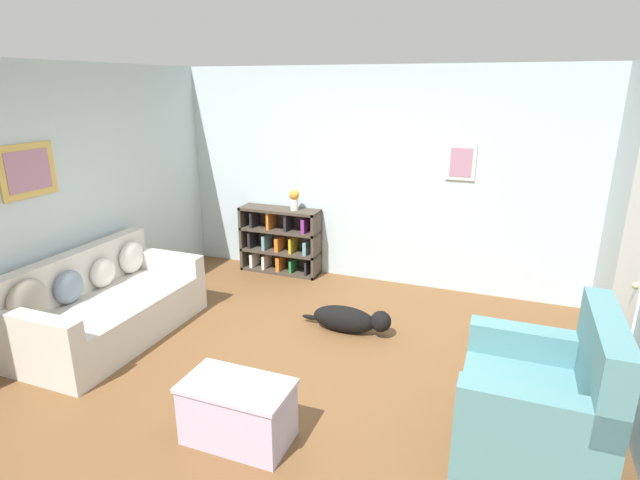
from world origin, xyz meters
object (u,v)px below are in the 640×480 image
at_px(bookshelf, 281,241).
at_px(couch, 106,307).
at_px(vase, 294,199).
at_px(coffee_table, 238,410).
at_px(recliner_chair, 541,404).
at_px(dog, 350,319).

bearing_deg(bookshelf, couch, -110.41).
bearing_deg(vase, coffee_table, -73.18).
height_order(recliner_chair, dog, recliner_chair).
distance_m(couch, recliner_chair, 3.92).
bearing_deg(dog, couch, -157.27).
distance_m(bookshelf, coffee_table, 3.31).
bearing_deg(recliner_chair, couch, 176.75).
xyz_separation_m(couch, coffee_table, (1.98, -0.86, -0.07)).
height_order(couch, recliner_chair, recliner_chair).
bearing_deg(dog, bookshelf, 136.59).
xyz_separation_m(bookshelf, vase, (0.21, -0.02, 0.59)).
xyz_separation_m(couch, dog, (2.21, 0.93, -0.17)).
xyz_separation_m(recliner_chair, vase, (-2.87, 2.44, 0.64)).
distance_m(couch, vase, 2.55).
bearing_deg(dog, coffee_table, -97.62).
distance_m(coffee_table, vase, 3.31).
distance_m(dog, vase, 1.94).
relative_size(recliner_chair, vase, 3.97).
height_order(bookshelf, dog, bookshelf).
bearing_deg(bookshelf, vase, -5.40).
height_order(bookshelf, vase, vase).
height_order(couch, coffee_table, couch).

